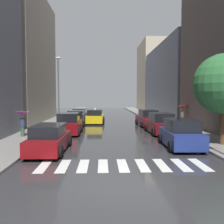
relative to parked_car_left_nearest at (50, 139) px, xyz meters
The scene contains 19 objects.
ground_plane 18.89m from the parked_car_left_nearest, 77.99° to the left, with size 28.00×72.00×0.04m, color #2F2F32.
sidewalk_left 18.65m from the parked_car_left_nearest, 97.93° to the left, with size 3.00×72.00×0.15m, color gray.
sidewalk_right 21.21m from the parked_car_left_nearest, 60.54° to the left, with size 3.00×72.00×0.15m, color gray.
crosswalk_stripes 4.96m from the parked_car_left_nearest, 36.85° to the right, with size 7.65×2.20×0.01m.
building_left_mid 19.86m from the parked_car_left_nearest, 112.36° to the left, with size 6.00×14.93×15.46m, color #9E9384.
building_right_mid 30.79m from the parked_car_left_nearest, 60.58° to the left, with size 6.00×21.89×11.34m, color slate.
building_right_far 47.62m from the parked_car_left_nearest, 71.52° to the left, with size 6.00×13.41×15.52m, color #B2A38C.
parked_car_left_nearest is the anchor object (origin of this frame).
parked_car_left_second 6.78m from the parked_car_left_nearest, 88.22° to the left, with size 2.08×4.08×1.80m.
parked_car_left_third 13.24m from the parked_car_left_nearest, 89.37° to the left, with size 2.12×4.37×1.63m.
parked_car_left_fourth 18.65m from the parked_car_left_nearest, 90.04° to the left, with size 2.00×4.59×1.57m.
parked_car_right_nearest 7.88m from the parked_car_left_nearest, ahead, with size 2.20×4.42×1.79m.
parked_car_right_second 10.42m from the parked_car_left_nearest, 40.57° to the left, with size 2.14×4.58×1.78m.
parked_car_right_third 14.47m from the parked_car_left_nearest, 57.40° to the left, with size 2.20×4.57×1.76m.
taxi_midroad 15.35m from the parked_car_left_nearest, 81.91° to the left, with size 2.21×4.60×1.81m.
pedestrian_near_tree 16.49m from the parked_car_left_nearest, 46.26° to the left, with size 1.18×1.18×2.03m.
pedestrian_by_kerb 5.74m from the parked_car_left_nearest, 121.93° to the left, with size 1.09×1.09×1.87m.
street_tree_right 11.10m from the parked_car_left_nearest, ahead, with size 3.76×3.76×5.68m.
lamp_post_left 13.16m from the parked_car_left_nearest, 97.35° to the left, with size 0.60×0.28×7.14m.
Camera 1 is at (-0.92, -8.80, 3.17)m, focal length 40.60 mm.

